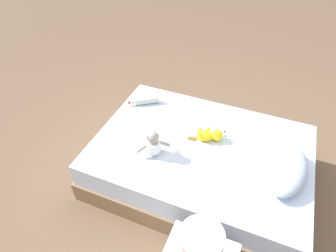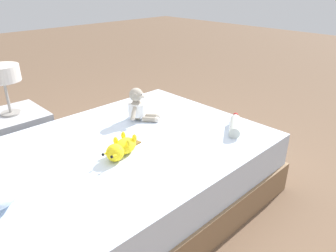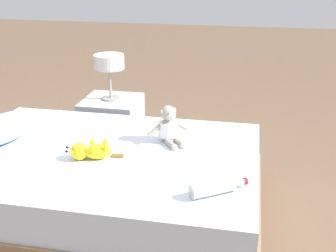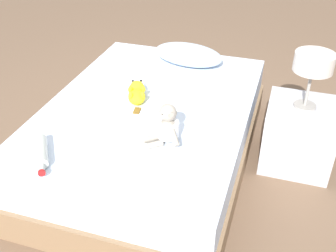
{
  "view_description": "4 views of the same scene",
  "coord_description": "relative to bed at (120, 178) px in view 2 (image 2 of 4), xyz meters",
  "views": [
    {
      "loc": [
        1.67,
        0.38,
        2.19
      ],
      "look_at": [
        -0.04,
        -0.33,
        0.51
      ],
      "focal_mm": 30.13,
      "sensor_mm": 36.0,
      "label": 1
    },
    {
      "loc": [
        -1.42,
        0.94,
        1.36
      ],
      "look_at": [
        -0.12,
        -0.31,
        0.52
      ],
      "focal_mm": 34.02,
      "sensor_mm": 36.0,
      "label": 2
    },
    {
      "loc": [
        -2.17,
        -0.83,
        1.53
      ],
      "look_at": [
        0.24,
        -0.35,
        0.54
      ],
      "focal_mm": 45.48,
      "sensor_mm": 36.0,
      "label": 3
    },
    {
      "loc": [
        0.8,
        -2.12,
        1.77
      ],
      "look_at": [
        0.24,
        -0.35,
        0.54
      ],
      "focal_mm": 43.37,
      "sensor_mm": 36.0,
      "label": 4
    }
  ],
  "objects": [
    {
      "name": "ground_plane",
      "position": [
        0.0,
        0.0,
        -0.22
      ],
      "size": [
        16.0,
        16.0,
        0.0
      ],
      "primitive_type": "plane",
      "color": "brown"
    },
    {
      "name": "bed",
      "position": [
        0.0,
        0.0,
        0.0
      ],
      "size": [
        1.31,
        1.88,
        0.44
      ],
      "color": "#846647",
      "rests_on": "ground_plane"
    },
    {
      "name": "plush_monkey",
      "position": [
        0.23,
        -0.35,
        0.32
      ],
      "size": [
        0.25,
        0.26,
        0.24
      ],
      "color": "#9E9384",
      "rests_on": "bed"
    },
    {
      "name": "plush_yellow_creature",
      "position": [
        -0.1,
        0.04,
        0.27
      ],
      "size": [
        0.18,
        0.32,
        0.1
      ],
      "color": "yellow",
      "rests_on": "bed"
    },
    {
      "name": "glass_bottle",
      "position": [
        -0.35,
        -0.7,
        0.26
      ],
      "size": [
        0.21,
        0.28,
        0.07
      ],
      "color": "#B7BCB2",
      "rests_on": "bed"
    },
    {
      "name": "nightstand",
      "position": [
        0.96,
        0.27,
        0.01
      ],
      "size": [
        0.45,
        0.45,
        0.44
      ],
      "color": "#B2B2B7",
      "rests_on": "ground_plane"
    },
    {
      "name": "bedside_lamp",
      "position": [
        0.96,
        0.27,
        0.52
      ],
      "size": [
        0.24,
        0.24,
        0.37
      ],
      "color": "gray",
      "rests_on": "nightstand"
    }
  ]
}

